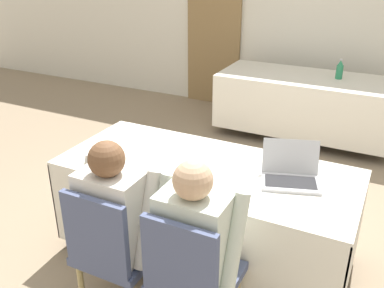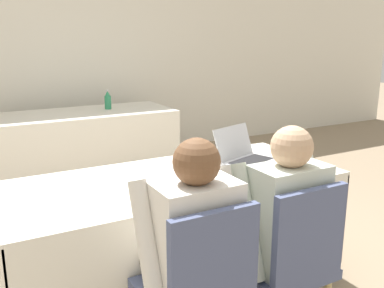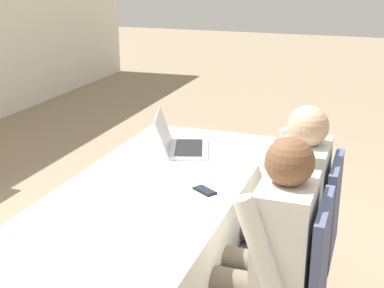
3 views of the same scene
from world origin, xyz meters
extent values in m
plane|color=gray|center=(0.00, 0.00, 0.00)|extent=(24.00, 24.00, 0.00)
cube|color=silver|center=(0.00, 3.28, 1.35)|extent=(12.00, 0.06, 2.70)
cube|color=white|center=(0.00, 0.00, 0.73)|extent=(1.99, 0.86, 0.02)
cube|color=white|center=(0.00, -0.43, 0.42)|extent=(1.99, 0.01, 0.61)
cube|color=white|center=(0.00, 0.43, 0.42)|extent=(1.99, 0.01, 0.61)
cube|color=white|center=(-0.99, 0.00, 0.42)|extent=(0.01, 0.86, 0.61)
cube|color=white|center=(0.99, 0.00, 0.42)|extent=(0.01, 0.86, 0.61)
cylinder|color=#333333|center=(0.00, 0.00, 0.06)|extent=(0.06, 0.06, 0.11)
cube|color=white|center=(0.12, 2.52, 0.73)|extent=(1.99, 0.86, 0.02)
cube|color=white|center=(0.12, 2.09, 0.42)|extent=(1.99, 0.01, 0.61)
cube|color=white|center=(0.12, 2.95, 0.42)|extent=(1.99, 0.01, 0.61)
cube|color=white|center=(1.11, 2.52, 0.42)|extent=(0.01, 0.86, 0.61)
cylinder|color=#333333|center=(0.12, 2.52, 0.06)|extent=(0.06, 0.06, 0.11)
cube|color=#B7B7BC|center=(0.57, 0.01, 0.75)|extent=(0.40, 0.32, 0.02)
cube|color=black|center=(0.57, 0.01, 0.76)|extent=(0.34, 0.25, 0.00)
cube|color=#B7B7BC|center=(0.52, 0.15, 0.86)|extent=(0.36, 0.19, 0.21)
cube|color=black|center=(0.52, 0.15, 0.86)|extent=(0.32, 0.16, 0.18)
cube|color=black|center=(0.03, -0.27, 0.74)|extent=(0.12, 0.14, 0.01)
cube|color=#192333|center=(0.03, -0.27, 0.75)|extent=(0.10, 0.12, 0.00)
cube|color=white|center=(0.42, -0.04, 0.74)|extent=(0.31, 0.35, 0.00)
cube|color=white|center=(0.08, 0.00, 0.74)|extent=(0.24, 0.32, 0.00)
cylinder|color=#288456|center=(0.44, 2.58, 0.82)|extent=(0.08, 0.08, 0.15)
cone|color=#288456|center=(0.44, 2.58, 0.92)|extent=(0.06, 0.06, 0.06)
cylinder|color=silver|center=(0.44, 2.58, 0.96)|extent=(0.03, 0.03, 0.01)
cube|color=#4C567A|center=(-0.25, -0.86, 0.67)|extent=(0.40, 0.04, 0.45)
cylinder|color=tan|center=(0.43, -0.49, 0.20)|extent=(0.04, 0.04, 0.39)
cube|color=#4C567A|center=(0.25, -0.66, 0.42)|extent=(0.44, 0.44, 0.05)
cube|color=#4C567A|center=(0.25, -0.86, 0.67)|extent=(0.40, 0.04, 0.45)
cylinder|color=#665B4C|center=(-0.16, -0.53, 0.51)|extent=(0.13, 0.42, 0.13)
cylinder|color=#665B4C|center=(-0.34, -0.53, 0.51)|extent=(0.13, 0.42, 0.13)
cube|color=silver|center=(-0.25, -0.71, 0.70)|extent=(0.36, 0.22, 0.52)
cylinder|color=silver|center=(-0.04, -0.67, 0.71)|extent=(0.08, 0.26, 0.54)
cylinder|color=silver|center=(-0.46, -0.67, 0.71)|extent=(0.08, 0.26, 0.54)
sphere|color=brown|center=(-0.25, -0.71, 1.05)|extent=(0.20, 0.20, 0.20)
cylinder|color=#665B4C|center=(0.34, -0.53, 0.51)|extent=(0.13, 0.42, 0.13)
cylinder|color=#665B4C|center=(0.16, -0.53, 0.51)|extent=(0.13, 0.42, 0.13)
cylinder|color=#665B4C|center=(0.34, -0.35, 0.22)|extent=(0.10, 0.10, 0.44)
cylinder|color=#665B4C|center=(0.16, -0.35, 0.22)|extent=(0.10, 0.10, 0.44)
cube|color=silver|center=(0.25, -0.71, 0.70)|extent=(0.36, 0.22, 0.52)
cylinder|color=silver|center=(0.46, -0.67, 0.71)|extent=(0.08, 0.26, 0.54)
cylinder|color=silver|center=(0.04, -0.67, 0.71)|extent=(0.08, 0.26, 0.54)
sphere|color=tan|center=(0.25, -0.71, 1.05)|extent=(0.20, 0.20, 0.20)
camera|label=1|loc=(1.04, -2.31, 2.06)|focal=40.00mm
camera|label=2|loc=(-1.08, -2.16, 1.55)|focal=40.00mm
camera|label=3|loc=(-2.23, -1.01, 1.80)|focal=50.00mm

